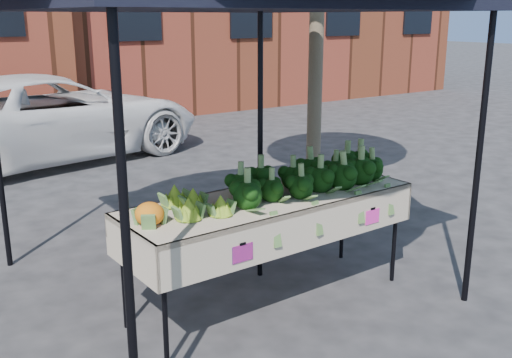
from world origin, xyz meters
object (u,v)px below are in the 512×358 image
at_px(table, 270,251).
at_px(canopy, 220,128).
at_px(street_tree, 317,2).
at_px(vehicle, 39,0).

height_order(table, canopy, canopy).
distance_m(canopy, street_tree, 2.46).
height_order(canopy, vehicle, vehicle).
xyz_separation_m(canopy, vehicle, (0.18, 5.51, 1.13)).
bearing_deg(canopy, table, -78.24).
distance_m(table, street_tree, 3.14).
relative_size(table, canopy, 0.77).
bearing_deg(canopy, vehicle, 88.15).
bearing_deg(vehicle, canopy, 168.20).
xyz_separation_m(table, canopy, (-0.12, 0.55, 0.92)).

